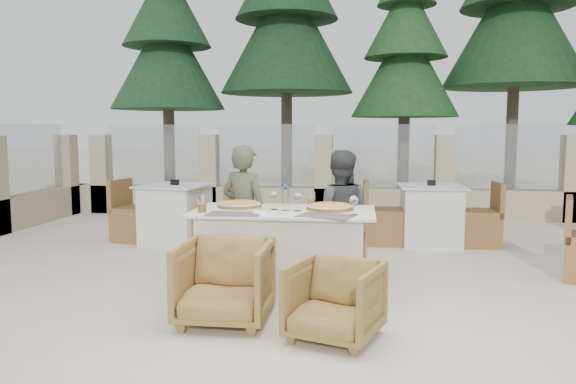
# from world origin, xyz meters

# --- Properties ---
(ground) EXTENTS (80.00, 80.00, 0.00)m
(ground) POSITION_xyz_m (0.00, 0.00, 0.00)
(ground) COLOR beige
(ground) RESTS_ON ground
(sand_patch) EXTENTS (30.00, 16.00, 0.01)m
(sand_patch) POSITION_xyz_m (0.00, 14.00, 0.01)
(sand_patch) COLOR beige
(sand_patch) RESTS_ON ground
(perimeter_wall_far) EXTENTS (10.00, 0.34, 1.60)m
(perimeter_wall_far) POSITION_xyz_m (0.00, 4.80, 0.80)
(perimeter_wall_far) COLOR tan
(perimeter_wall_far) RESTS_ON ground
(pine_far_left) EXTENTS (2.42, 2.42, 5.50)m
(pine_far_left) POSITION_xyz_m (-3.50, 7.00, 2.75)
(pine_far_left) COLOR #1C4121
(pine_far_left) RESTS_ON ground
(pine_mid_left) EXTENTS (2.86, 2.86, 6.50)m
(pine_mid_left) POSITION_xyz_m (-1.00, 7.50, 3.25)
(pine_mid_left) COLOR #193D1D
(pine_mid_left) RESTS_ON ground
(pine_centre) EXTENTS (2.20, 2.20, 5.00)m
(pine_centre) POSITION_xyz_m (1.50, 7.20, 2.50)
(pine_centre) COLOR #214F23
(pine_centre) RESTS_ON ground
(pine_mid_right) EXTENTS (2.99, 2.99, 6.80)m
(pine_mid_right) POSITION_xyz_m (3.80, 7.80, 3.40)
(pine_mid_right) COLOR #1A401D
(pine_mid_right) RESTS_ON ground
(dining_table) EXTENTS (1.60, 0.90, 0.77)m
(dining_table) POSITION_xyz_m (-0.03, 0.12, 0.39)
(dining_table) COLOR beige
(dining_table) RESTS_ON ground
(placemat_near_left) EXTENTS (0.46, 0.31, 0.00)m
(placemat_near_left) POSITION_xyz_m (-0.41, -0.16, 0.77)
(placemat_near_left) COLOR #57544B
(placemat_near_left) RESTS_ON dining_table
(placemat_near_right) EXTENTS (0.52, 0.42, 0.00)m
(placemat_near_right) POSITION_xyz_m (0.36, -0.17, 0.77)
(placemat_near_right) COLOR #58534B
(placemat_near_right) RESTS_ON dining_table
(pizza_left) EXTENTS (0.45, 0.45, 0.05)m
(pizza_left) POSITION_xyz_m (-0.46, 0.27, 0.80)
(pizza_left) COLOR #CF571C
(pizza_left) RESTS_ON dining_table
(pizza_right) EXTENTS (0.51, 0.51, 0.05)m
(pizza_right) POSITION_xyz_m (0.37, 0.21, 0.80)
(pizza_right) COLOR orange
(pizza_right) RESTS_ON dining_table
(water_bottle) EXTENTS (0.08, 0.08, 0.23)m
(water_bottle) POSITION_xyz_m (-0.01, 0.10, 0.89)
(water_bottle) COLOR #A5C6DA
(water_bottle) RESTS_ON dining_table
(wine_glass_centre) EXTENTS (0.10, 0.10, 0.18)m
(wine_glass_centre) POSITION_xyz_m (-0.12, 0.14, 0.86)
(wine_glass_centre) COLOR white
(wine_glass_centre) RESTS_ON dining_table
(wine_glass_near) EXTENTS (0.08, 0.08, 0.18)m
(wine_glass_near) POSITION_xyz_m (0.10, 0.08, 0.86)
(wine_glass_near) COLOR silver
(wine_glass_near) RESTS_ON dining_table
(wine_glass_corner) EXTENTS (0.09, 0.09, 0.18)m
(wine_glass_corner) POSITION_xyz_m (0.59, -0.09, 0.86)
(wine_glass_corner) COLOR white
(wine_glass_corner) RESTS_ON dining_table
(beer_glass_left) EXTENTS (0.09, 0.09, 0.15)m
(beer_glass_left) POSITION_xyz_m (-0.71, -0.10, 0.84)
(beer_glass_left) COLOR #C27B1B
(beer_glass_left) RESTS_ON dining_table
(beer_glass_right) EXTENTS (0.09, 0.09, 0.14)m
(beer_glass_right) POSITION_xyz_m (0.19, 0.41, 0.84)
(beer_glass_right) COLOR orange
(beer_glass_right) RESTS_ON dining_table
(olive_dish) EXTENTS (0.13, 0.13, 0.04)m
(olive_dish) POSITION_xyz_m (-0.19, -0.09, 0.79)
(olive_dish) COLOR white
(olive_dish) RESTS_ON dining_table
(armchair_far_left) EXTENTS (0.92, 0.93, 0.66)m
(armchair_far_left) POSITION_xyz_m (-0.42, 0.68, 0.33)
(armchair_far_left) COLOR olive
(armchair_far_left) RESTS_ON ground
(armchair_far_right) EXTENTS (0.71, 0.72, 0.53)m
(armchair_far_right) POSITION_xyz_m (0.36, 0.73, 0.27)
(armchair_far_right) COLOR #9B6038
(armchair_far_right) RESTS_ON ground
(armchair_near_left) EXTENTS (0.68, 0.70, 0.63)m
(armchair_near_left) POSITION_xyz_m (-0.38, -0.65, 0.32)
(armchair_near_left) COLOR olive
(armchair_near_left) RESTS_ON ground
(armchair_near_right) EXTENTS (0.76, 0.77, 0.55)m
(armchair_near_right) POSITION_xyz_m (0.48, -0.89, 0.28)
(armchair_near_right) COLOR olive
(armchair_near_right) RESTS_ON ground
(diner_left) EXTENTS (0.57, 0.47, 1.34)m
(diner_left) POSITION_xyz_m (-0.48, 0.58, 0.67)
(diner_left) COLOR #454A35
(diner_left) RESTS_ON ground
(diner_right) EXTENTS (0.63, 0.50, 1.28)m
(diner_right) POSITION_xyz_m (0.44, 0.66, 0.64)
(diner_right) COLOR #393C3E
(diner_right) RESTS_ON ground
(bg_table_a) EXTENTS (1.76, 1.10, 0.77)m
(bg_table_a) POSITION_xyz_m (-1.75, 2.23, 0.39)
(bg_table_a) COLOR silver
(bg_table_a) RESTS_ON ground
(bg_table_b) EXTENTS (1.66, 0.87, 0.77)m
(bg_table_b) POSITION_xyz_m (1.54, 2.59, 0.39)
(bg_table_b) COLOR silver
(bg_table_b) RESTS_ON ground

